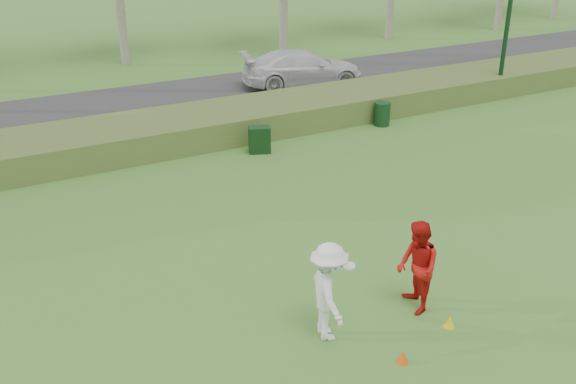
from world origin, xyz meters
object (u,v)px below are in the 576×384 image
player_red (417,267)px  utility_cabinet (259,140)px  cone_orange (403,357)px  trash_bin (382,114)px  car_right (303,68)px  cone_yellow (449,321)px  player_white (329,292)px

player_red → utility_cabinet: bearing=-170.3°
cone_orange → trash_bin: (7.72, 10.97, 0.30)m
player_red → car_right: bearing=174.8°
cone_yellow → trash_bin: (6.30, 10.57, 0.30)m
player_white → cone_yellow: bearing=-96.9°
utility_cabinet → trash_bin: bearing=24.9°
cone_orange → cone_yellow: 1.48m
cone_orange → car_right: bearing=65.0°
utility_cabinet → car_right: (5.42, 6.56, 0.40)m
player_red → trash_bin: player_red is taller
player_white → cone_orange: size_ratio=7.92×
player_red → utility_cabinet: player_red is taller
cone_yellow → cone_orange: bearing=-164.2°
utility_cabinet → trash_bin: (5.16, 0.37, -0.01)m
utility_cabinet → player_white: bearing=-88.7°
player_red → cone_yellow: player_red is taller
cone_orange → utility_cabinet: (2.56, 10.60, 0.31)m
player_red → cone_orange: 1.90m
cone_yellow → trash_bin: trash_bin is taller
player_red → cone_yellow: (0.19, -0.79, -0.81)m
cone_orange → trash_bin: 13.42m
car_right → cone_yellow: bearing=173.0°
trash_bin → player_red: bearing=-123.6°
player_red → utility_cabinet: 9.51m
cone_orange → car_right: 18.94m
cone_yellow → utility_cabinet: 10.27m
player_red → player_white: bearing=-74.9°
player_red → trash_bin: size_ratio=2.21×
utility_cabinet → trash_bin: 5.17m
player_red → cone_yellow: 1.15m
cone_yellow → utility_cabinet: (1.14, 10.20, 0.30)m
trash_bin → car_right: size_ratio=0.16×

